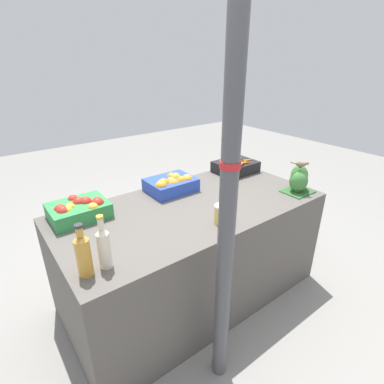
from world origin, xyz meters
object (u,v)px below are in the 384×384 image
at_px(carrot_crate, 236,166).
at_px(sparrow_bird, 301,164).
at_px(broccoli_pile, 299,179).
at_px(pickle_jar, 221,214).
at_px(juice_bottle_cloudy, 104,246).
at_px(support_pole, 229,190).
at_px(apple_crate, 78,209).
at_px(juice_bottle_amber, 83,254).
at_px(orange_crate, 171,184).

bearing_deg(carrot_crate, sparrow_bird, -83.86).
relative_size(carrot_crate, broccoli_pile, 1.59).
distance_m(pickle_jar, sparrow_bird, 0.79).
bearing_deg(juice_bottle_cloudy, broccoli_pile, -0.37).
bearing_deg(pickle_jar, sparrow_bird, -0.29).
bearing_deg(carrot_crate, support_pole, -136.80).
height_order(carrot_crate, sparrow_bird, sparrow_bird).
relative_size(juice_bottle_cloudy, sparrow_bird, 2.35).
bearing_deg(juice_bottle_cloudy, support_pole, -35.97).
bearing_deg(apple_crate, pickle_jar, -41.12).
bearing_deg(sparrow_bird, support_pole, -106.63).
relative_size(apple_crate, broccoli_pile, 1.59).
distance_m(support_pole, juice_bottle_amber, 0.72).
xyz_separation_m(orange_crate, sparrow_bird, (0.75, -0.59, 0.17)).
height_order(juice_bottle_cloudy, sparrow_bird, juice_bottle_cloudy).
xyz_separation_m(apple_crate, pickle_jar, (0.67, -0.59, -0.00)).
bearing_deg(orange_crate, carrot_crate, 0.65).
height_order(orange_crate, carrot_crate, orange_crate).
height_order(apple_crate, juice_bottle_cloudy, juice_bottle_cloudy).
height_order(support_pole, juice_bottle_cloudy, support_pole).
bearing_deg(sparrow_bird, pickle_jar, -123.80).
bearing_deg(sparrow_bird, juice_bottle_cloudy, -124.53).
height_order(support_pole, sparrow_bird, support_pole).
distance_m(carrot_crate, pickle_jar, 0.92).
relative_size(broccoli_pile, pickle_jar, 1.83).
bearing_deg(sparrow_bird, orange_crate, -161.65).
distance_m(carrot_crate, sparrow_bird, 0.62).
height_order(carrot_crate, juice_bottle_amber, juice_bottle_amber).
bearing_deg(broccoli_pile, support_pole, -162.62).
relative_size(orange_crate, carrot_crate, 1.00).
height_order(broccoli_pile, juice_bottle_amber, juice_bottle_amber).
bearing_deg(orange_crate, broccoli_pile, -36.51).
height_order(apple_crate, juice_bottle_amber, juice_bottle_amber).
relative_size(apple_crate, sparrow_bird, 2.93).
bearing_deg(broccoli_pile, apple_crate, 158.59).
bearing_deg(apple_crate, carrot_crate, 0.13).
distance_m(apple_crate, sparrow_bird, 1.57).
relative_size(broccoli_pile, juice_bottle_cloudy, 0.78).
relative_size(orange_crate, sparrow_bird, 2.93).
relative_size(carrot_crate, juice_bottle_cloudy, 1.25).
xyz_separation_m(juice_bottle_amber, sparrow_bird, (1.60, -0.03, 0.11)).
xyz_separation_m(support_pole, juice_bottle_amber, (-0.57, 0.34, -0.29)).
xyz_separation_m(orange_crate, juice_bottle_amber, (-0.85, -0.56, 0.05)).
bearing_deg(apple_crate, orange_crate, -0.37).
distance_m(apple_crate, broccoli_pile, 1.58).
height_order(support_pole, carrot_crate, support_pole).
bearing_deg(support_pole, juice_bottle_amber, 149.01).
relative_size(support_pole, broccoli_pile, 10.66).
xyz_separation_m(support_pole, juice_bottle_cloudy, (-0.47, 0.34, -0.29)).
relative_size(apple_crate, pickle_jar, 2.92).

